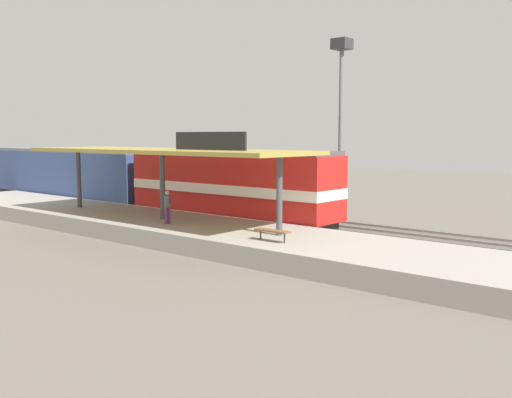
# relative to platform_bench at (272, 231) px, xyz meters

# --- Properties ---
(ground_plane) EXTENTS (120.00, 120.00, 0.00)m
(ground_plane) POSITION_rel_platform_bench_xyz_m (8.00, 8.71, -1.34)
(ground_plane) COLOR #666056
(track_near) EXTENTS (3.20, 110.00, 0.16)m
(track_near) POSITION_rel_platform_bench_xyz_m (6.00, 8.71, -1.31)
(track_near) COLOR #565249
(track_near) RESTS_ON ground
(track_far) EXTENTS (3.20, 110.00, 0.16)m
(track_far) POSITION_rel_platform_bench_xyz_m (10.60, 8.71, -1.31)
(track_far) COLOR #565249
(track_far) RESTS_ON ground
(platform) EXTENTS (6.00, 44.00, 0.90)m
(platform) POSITION_rel_platform_bench_xyz_m (1.40, 8.71, -0.89)
(platform) COLOR #9E998E
(platform) RESTS_ON ground
(station_canopy) EXTENTS (5.20, 18.00, 4.70)m
(station_canopy) POSITION_rel_platform_bench_xyz_m (1.40, 8.62, 3.19)
(station_canopy) COLOR #47474C
(station_canopy) RESTS_ON platform
(platform_bench) EXTENTS (0.44, 1.70, 0.50)m
(platform_bench) POSITION_rel_platform_bench_xyz_m (0.00, 0.00, 0.00)
(platform_bench) COLOR #333338
(platform_bench) RESTS_ON platform
(locomotive) EXTENTS (2.93, 14.43, 4.44)m
(locomotive) POSITION_rel_platform_bench_xyz_m (6.00, 8.00, 1.07)
(locomotive) COLOR #28282D
(locomotive) RESTS_ON track_near
(passenger_carriage_front) EXTENTS (2.90, 20.00, 4.24)m
(passenger_carriage_front) POSITION_rel_platform_bench_xyz_m (6.00, 26.00, 0.97)
(passenger_carriage_front) COLOR #28282D
(passenger_carriage_front) RESTS_ON track_near
(light_mast) EXTENTS (1.10, 1.10, 11.70)m
(light_mast) POSITION_rel_platform_bench_xyz_m (13.80, 5.21, 7.05)
(light_mast) COLOR slate
(light_mast) RESTS_ON ground
(person_waiting) EXTENTS (0.34, 0.34, 1.71)m
(person_waiting) POSITION_rel_platform_bench_xyz_m (0.41, 7.21, 0.51)
(person_waiting) COLOR #663375
(person_waiting) RESTS_ON platform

